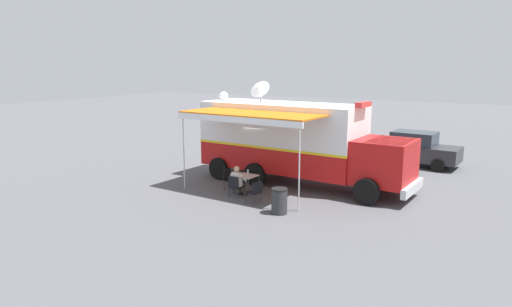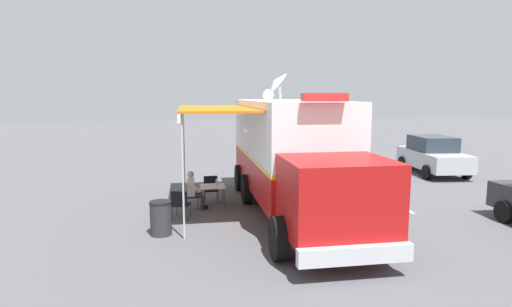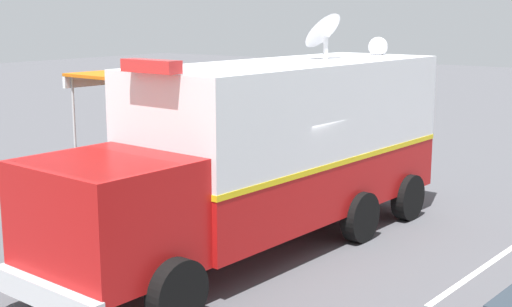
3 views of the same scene
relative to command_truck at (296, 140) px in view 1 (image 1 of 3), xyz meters
The scene contains 12 objects.
ground_plane 2.08m from the command_truck, 96.51° to the right, with size 100.00×100.00×0.00m, color #515156.
lot_stripe 4.52m from the command_truck, 160.92° to the right, with size 0.12×4.80×0.01m, color silver.
command_truck is the anchor object (origin of this frame).
folding_table 2.88m from the command_truck, 25.19° to the right, with size 0.85×0.85×0.73m.
water_bottle 2.69m from the command_truck, 26.83° to the right, with size 0.07×0.07×0.22m.
folding_chair_at_table 3.62m from the command_truck, 19.63° to the right, with size 0.51×0.51×0.87m.
folding_chair_beside_table 3.32m from the command_truck, 40.50° to the right, with size 0.51×0.51×0.87m.
folding_chair_spare_by_truck 3.72m from the command_truck, ahead, with size 0.61×0.61×0.87m.
seated_responder 3.40m from the command_truck, 20.55° to the right, with size 0.68×0.58×1.25m.
trash_bin 4.47m from the command_truck, 17.51° to the left, with size 0.57×0.57×0.91m.
car_behind_truck 7.60m from the command_truck, 149.58° to the left, with size 2.29×4.34×1.76m.
car_far_corner 9.80m from the command_truck, 151.30° to the right, with size 2.54×4.44×1.76m.
Camera 1 is at (17.82, 8.97, 5.14)m, focal length 32.05 mm.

